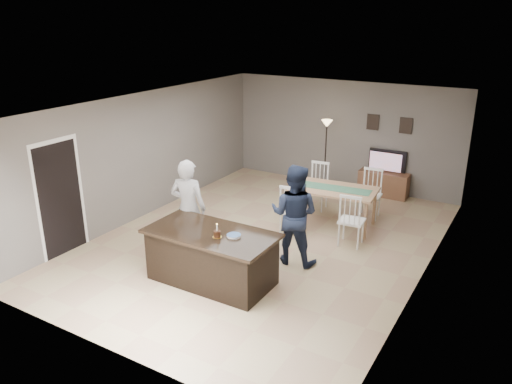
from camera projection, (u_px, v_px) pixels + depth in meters
The scene contains 14 objects.
floor at pixel (265, 241), 9.86m from camera, with size 8.00×8.00×0.00m, color tan.
room_shell at pixel (266, 160), 9.29m from camera, with size 8.00×8.00×8.00m.
kitchen_island at pixel (212, 257), 8.25m from camera, with size 2.15×1.10×0.90m.
tv_console at pixel (383, 184), 12.24m from camera, with size 1.20×0.40×0.60m, color brown.
television at pixel (386, 161), 12.10m from camera, with size 0.91×0.12×0.53m, color black.
tv_screen_glow at pixel (385, 162), 12.04m from camera, with size 0.78×0.78×0.00m, color #E05618.
picture_frames at pixel (389, 124), 11.94m from camera, with size 1.10×0.02×0.38m.
doorway at pixel (59, 189), 9.00m from camera, with size 0.00×2.10×2.65m.
woman at pixel (188, 208), 9.06m from camera, with size 0.67×0.44×1.83m, color #AFB0B4.
man at pixel (294, 215), 8.76m from camera, with size 0.89×0.69×1.83m, color #1A233A.
birthday_cake at pixel (217, 234), 7.89m from camera, with size 0.15×0.15×0.24m.
plate_stack at pixel (234, 236), 7.92m from camera, with size 0.23×0.23×0.04m.
dining_table at pixel (333, 195), 10.39m from camera, with size 1.86×2.14×1.07m.
floor_lamp at pixel (326, 136), 12.30m from camera, with size 0.27×0.27×1.79m.
Camera 1 is at (4.39, -7.80, 4.25)m, focal length 35.00 mm.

